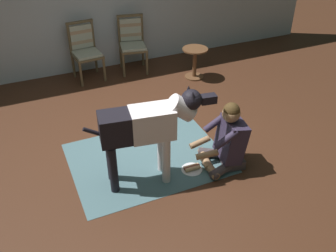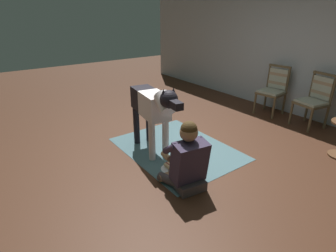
# 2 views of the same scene
# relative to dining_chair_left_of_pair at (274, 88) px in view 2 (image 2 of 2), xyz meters

# --- Properties ---
(ground_plane) EXTENTS (16.07, 16.07, 0.00)m
(ground_plane) POSITION_rel_dining_chair_left_of_pair_xyz_m (0.12, -2.53, -0.54)
(ground_plane) COLOR #472718
(back_wall) EXTENTS (9.28, 0.10, 2.60)m
(back_wall) POSITION_rel_dining_chair_left_of_pair_xyz_m (0.12, 0.36, 0.76)
(back_wall) COLOR #AEB4BE
(back_wall) RESTS_ON ground
(area_rug) EXTENTS (1.89, 1.44, 0.01)m
(area_rug) POSITION_rel_dining_chair_left_of_pair_xyz_m (0.12, -2.59, -0.54)
(area_rug) COLOR slate
(area_rug) RESTS_ON ground
(dining_chair_left_of_pair) EXTENTS (0.50, 0.51, 0.98)m
(dining_chair_left_of_pair) POSITION_rel_dining_chair_left_of_pair_xyz_m (0.00, 0.00, 0.00)
(dining_chair_left_of_pair) COLOR brown
(dining_chair_left_of_pair) RESTS_ON ground
(dining_chair_right_of_pair) EXTENTS (0.54, 0.54, 0.98)m
(dining_chair_right_of_pair) POSITION_rel_dining_chair_left_of_pair_xyz_m (0.85, -0.00, 0.00)
(dining_chair_right_of_pair) COLOR brown
(dining_chair_right_of_pair) RESTS_ON ground
(person_sitting_on_floor) EXTENTS (0.67, 0.57, 0.86)m
(person_sitting_on_floor) POSITION_rel_dining_chair_left_of_pair_xyz_m (0.95, -3.08, -0.19)
(person_sitting_on_floor) COLOR #493E41
(person_sitting_on_floor) RESTS_ON ground
(large_dog) EXTENTS (1.44, 0.42, 1.12)m
(large_dog) POSITION_rel_dining_chair_left_of_pair_xyz_m (0.01, -2.94, 0.19)
(large_dog) COLOR white
(large_dog) RESTS_ON ground
(hot_dog_on_plate) EXTENTS (0.25, 0.25, 0.06)m
(hot_dog_on_plate) POSITION_rel_dining_chair_left_of_pair_xyz_m (0.53, -3.02, -0.52)
(hot_dog_on_plate) COLOR white
(hot_dog_on_plate) RESTS_ON ground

